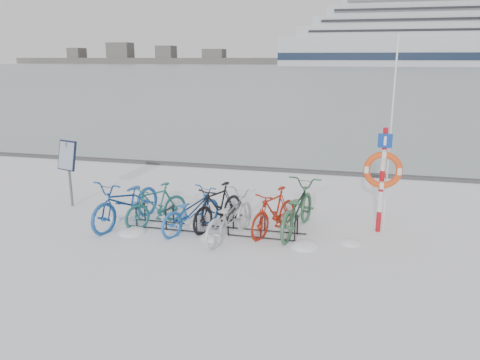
{
  "coord_description": "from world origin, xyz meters",
  "views": [
    {
      "loc": [
        2.91,
        -9.37,
        3.74
      ],
      "look_at": [
        0.42,
        0.6,
        1.04
      ],
      "focal_mm": 35.0,
      "sensor_mm": 36.0,
      "label": 1
    }
  ],
  "objects_px": {
    "info_board": "(67,159)",
    "lifebuoy_station": "(383,170)",
    "cruise_ferry": "(450,35)",
    "bike_rack": "(215,223)"
  },
  "relations": [
    {
      "from": "cruise_ferry",
      "to": "lifebuoy_station",
      "type": "bearing_deg",
      "value": -99.52
    },
    {
      "from": "bike_rack",
      "to": "info_board",
      "type": "relative_size",
      "value": 2.32
    },
    {
      "from": "bike_rack",
      "to": "lifebuoy_station",
      "type": "relative_size",
      "value": 0.95
    },
    {
      "from": "bike_rack",
      "to": "cruise_ferry",
      "type": "distance_m",
      "value": 217.62
    },
    {
      "from": "cruise_ferry",
      "to": "bike_rack",
      "type": "bearing_deg",
      "value": -100.41
    },
    {
      "from": "info_board",
      "to": "lifebuoy_station",
      "type": "height_order",
      "value": "lifebuoy_station"
    },
    {
      "from": "lifebuoy_station",
      "to": "cruise_ferry",
      "type": "height_order",
      "value": "cruise_ferry"
    },
    {
      "from": "bike_rack",
      "to": "cruise_ferry",
      "type": "bearing_deg",
      "value": 79.59
    },
    {
      "from": "info_board",
      "to": "lifebuoy_station",
      "type": "bearing_deg",
      "value": 16.43
    },
    {
      "from": "lifebuoy_station",
      "to": "cruise_ferry",
      "type": "distance_m",
      "value": 216.18
    }
  ]
}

